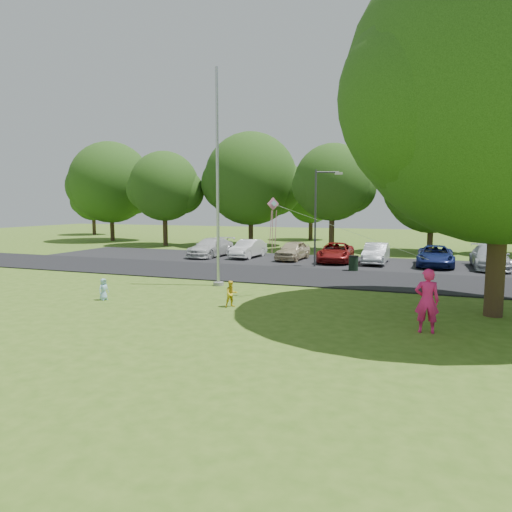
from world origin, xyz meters
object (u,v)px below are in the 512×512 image
(child_yellow, at_px, (231,294))
(kite, at_px, (277,216))
(big_tree, at_px, (504,94))
(woman, at_px, (427,301))
(street_lamp, at_px, (319,209))
(trash_can, at_px, (353,264))
(flagpole, at_px, (218,197))
(child_blue, at_px, (104,289))

(child_yellow, relative_size, kite, 0.16)
(big_tree, height_order, child_yellow, big_tree)
(woman, bearing_deg, child_yellow, -14.29)
(street_lamp, height_order, child_yellow, street_lamp)
(street_lamp, xyz_separation_m, woman, (6.15, -12.97, -2.57))
(trash_can, xyz_separation_m, child_yellow, (-2.94, -10.80, 0.03))
(trash_can, height_order, big_tree, big_tree)
(flagpole, distance_m, big_tree, 11.99)
(flagpole, height_order, child_yellow, flagpole)
(woman, height_order, child_blue, woman)
(child_yellow, bearing_deg, woman, -53.36)
(child_yellow, bearing_deg, street_lamp, 42.87)
(street_lamp, distance_m, woman, 14.59)
(child_blue, bearing_deg, kite, -47.79)
(big_tree, distance_m, woman, 7.37)
(street_lamp, bearing_deg, kite, -111.50)
(woman, xyz_separation_m, child_yellow, (-6.84, 1.15, -0.48))
(woman, bearing_deg, flagpole, -33.86)
(street_lamp, bearing_deg, woman, -88.23)
(street_lamp, height_order, woman, street_lamp)
(child_yellow, height_order, child_blue, child_yellow)
(trash_can, bearing_deg, big_tree, -56.47)
(street_lamp, relative_size, kite, 0.95)
(street_lamp, distance_m, child_yellow, 12.23)
(trash_can, height_order, kite, kite)
(street_lamp, distance_m, child_blue, 14.17)
(street_lamp, bearing_deg, child_yellow, -116.92)
(flagpole, xyz_separation_m, woman, (9.23, -5.14, -3.20))
(street_lamp, relative_size, woman, 3.04)
(trash_can, distance_m, child_yellow, 11.19)
(woman, xyz_separation_m, kite, (-5.80, 3.46, 2.38))
(trash_can, height_order, child_blue, trash_can)
(big_tree, xyz_separation_m, kite, (-7.90, 0.56, -4.05))
(big_tree, height_order, woman, big_tree)
(trash_can, relative_size, child_blue, 1.04)
(trash_can, height_order, child_yellow, child_yellow)
(trash_can, distance_m, big_tree, 12.88)
(flagpole, distance_m, kite, 3.90)
(street_lamp, bearing_deg, big_tree, -74.27)
(woman, height_order, child_yellow, woman)
(trash_can, bearing_deg, child_yellow, -105.25)
(child_yellow, bearing_deg, trash_can, 30.92)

